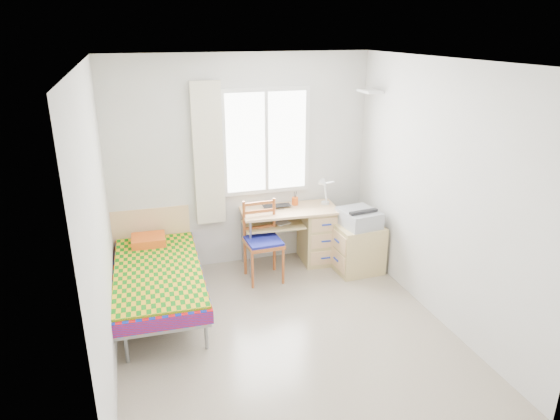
# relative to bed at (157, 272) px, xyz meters

# --- Properties ---
(floor) EXTENTS (3.50, 3.50, 0.00)m
(floor) POSITION_rel_bed_xyz_m (1.15, -0.90, -0.41)
(floor) COLOR #BCAD93
(floor) RESTS_ON ground
(ceiling) EXTENTS (3.50, 3.50, 0.00)m
(ceiling) POSITION_rel_bed_xyz_m (1.15, -0.90, 2.19)
(ceiling) COLOR white
(ceiling) RESTS_ON wall_back
(wall_back) EXTENTS (3.20, 0.00, 3.20)m
(wall_back) POSITION_rel_bed_xyz_m (1.15, 0.85, 0.89)
(wall_back) COLOR silver
(wall_back) RESTS_ON ground
(wall_left) EXTENTS (0.00, 3.50, 3.50)m
(wall_left) POSITION_rel_bed_xyz_m (-0.45, -0.90, 0.89)
(wall_left) COLOR silver
(wall_left) RESTS_ON ground
(wall_right) EXTENTS (0.00, 3.50, 3.50)m
(wall_right) POSITION_rel_bed_xyz_m (2.75, -0.90, 0.89)
(wall_right) COLOR silver
(wall_right) RESTS_ON ground
(window) EXTENTS (1.10, 0.04, 1.30)m
(window) POSITION_rel_bed_xyz_m (1.45, 0.82, 1.14)
(window) COLOR white
(window) RESTS_ON wall_back
(curtain) EXTENTS (0.35, 0.05, 1.70)m
(curtain) POSITION_rel_bed_xyz_m (0.73, 0.78, 1.04)
(curtain) COLOR beige
(curtain) RESTS_ON wall_back
(floating_shelf) EXTENTS (0.20, 0.32, 0.03)m
(floating_shelf) POSITION_rel_bed_xyz_m (2.64, 0.50, 1.74)
(floating_shelf) COLOR white
(floating_shelf) RESTS_ON wall_right
(bed) EXTENTS (0.96, 1.96, 0.84)m
(bed) POSITION_rel_bed_xyz_m (0.00, 0.00, 0.00)
(bed) COLOR gray
(bed) RESTS_ON floor
(desk) EXTENTS (1.22, 0.62, 0.75)m
(desk) POSITION_rel_bed_xyz_m (1.98, 0.57, 0.00)
(desk) COLOR #E0B576
(desk) RESTS_ON floor
(chair) EXTENTS (0.43, 0.43, 0.96)m
(chair) POSITION_rel_bed_xyz_m (1.26, 0.32, 0.13)
(chair) COLOR #94571C
(chair) RESTS_ON floor
(cabinet) EXTENTS (0.57, 0.51, 0.60)m
(cabinet) POSITION_rel_bed_xyz_m (2.42, 0.15, -0.11)
(cabinet) COLOR tan
(cabinet) RESTS_ON floor
(printer) EXTENTS (0.46, 0.52, 0.20)m
(printer) POSITION_rel_bed_xyz_m (2.42, 0.16, 0.29)
(printer) COLOR #A0A3A8
(printer) RESTS_ON cabinet
(laptop) EXTENTS (0.36, 0.24, 0.03)m
(laptop) POSITION_rel_bed_xyz_m (1.53, 0.62, 0.35)
(laptop) COLOR black
(laptop) RESTS_ON desk
(pen_cup) EXTENTS (0.10, 0.10, 0.10)m
(pen_cup) POSITION_rel_bed_xyz_m (1.78, 0.70, 0.39)
(pen_cup) COLOR orange
(pen_cup) RESTS_ON desk
(task_lamp) EXTENTS (0.22, 0.32, 0.40)m
(task_lamp) POSITION_rel_bed_xyz_m (2.10, 0.49, 0.59)
(task_lamp) COLOR white
(task_lamp) RESTS_ON desk
(book) EXTENTS (0.24, 0.28, 0.02)m
(book) POSITION_rel_bed_xyz_m (1.46, 0.54, 0.18)
(book) COLOR gray
(book) RESTS_ON desk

